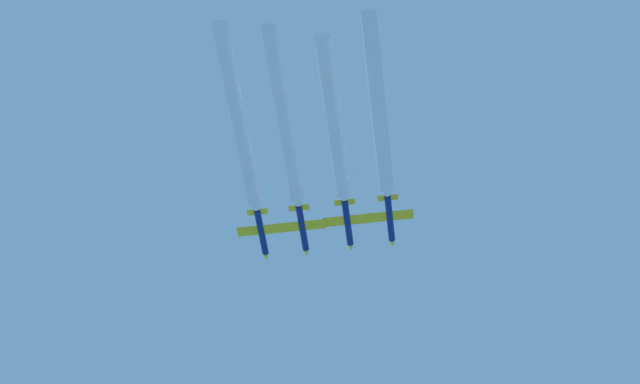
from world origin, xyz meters
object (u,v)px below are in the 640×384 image
at_px(jet_far_left, 262,233).
at_px(jet_inner_left, 303,229).
at_px(jet_center, 348,224).
at_px(jet_inner_right, 390,219).

height_order(jet_far_left, jet_inner_left, jet_inner_left).
bearing_deg(jet_center, jet_far_left, 179.38).
bearing_deg(jet_far_left, jet_inner_right, -0.86).
bearing_deg(jet_inner_left, jet_far_left, 179.65).
xyz_separation_m(jet_inner_left, jet_center, (8.04, -0.12, 0.20)).
bearing_deg(jet_inner_left, jet_inner_right, -1.09).
height_order(jet_inner_left, jet_inner_right, jet_inner_right).
relative_size(jet_far_left, jet_inner_right, 1.00).
height_order(jet_far_left, jet_inner_right, jet_inner_right).
relative_size(jet_far_left, jet_inner_left, 1.00).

